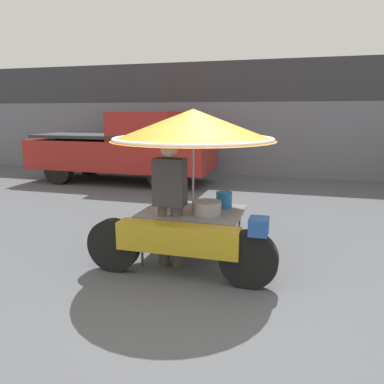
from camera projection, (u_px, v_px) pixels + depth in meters
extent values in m
plane|color=#4C4F54|center=(204.00, 293.00, 3.96)|extent=(36.00, 36.00, 0.00)
cube|color=#38383D|center=(271.00, 119.00, 11.69)|extent=(28.00, 2.00, 3.32)
cube|color=slate|center=(268.00, 140.00, 10.84)|extent=(23.80, 0.06, 2.16)
cylinder|color=black|center=(249.00, 259.00, 4.03)|extent=(0.64, 0.14, 0.64)
cylinder|color=black|center=(114.00, 245.00, 4.46)|extent=(0.64, 0.14, 0.64)
cube|color=#B7931E|center=(178.00, 238.00, 4.21)|extent=(1.42, 0.24, 0.32)
cube|color=#234C93|center=(259.00, 226.00, 3.92)|extent=(0.20, 0.24, 0.18)
cylinder|color=black|center=(199.00, 230.00, 5.13)|extent=(0.57, 0.14, 0.57)
cylinder|color=#515156|center=(228.00, 250.00, 4.31)|extent=(0.03, 0.03, 0.62)
cylinder|color=#515156|center=(239.00, 229.00, 5.09)|extent=(0.03, 0.03, 0.62)
cylinder|color=#515156|center=(142.00, 242.00, 4.60)|extent=(0.03, 0.03, 0.62)
cylinder|color=#515156|center=(165.00, 223.00, 5.38)|extent=(0.03, 0.03, 0.62)
cube|color=gray|center=(193.00, 211.00, 4.78)|extent=(1.26, 0.98, 0.02)
cylinder|color=#B2B2B7|center=(193.00, 176.00, 4.68)|extent=(0.03, 0.03, 0.89)
cone|color=orange|center=(193.00, 125.00, 4.55)|extent=(2.03, 2.03, 0.38)
torus|color=white|center=(193.00, 139.00, 4.59)|extent=(1.98, 1.98, 0.05)
cylinder|color=#939399|center=(167.00, 204.00, 4.67)|extent=(0.31, 0.31, 0.22)
cylinder|color=#939399|center=(207.00, 208.00, 4.56)|extent=(0.35, 0.35, 0.17)
cylinder|color=#1E6BB2|center=(224.00, 200.00, 4.92)|extent=(0.21, 0.21, 0.20)
cylinder|color=#4C473D|center=(164.00, 235.00, 4.64)|extent=(0.14, 0.14, 0.76)
cylinder|color=#4C473D|center=(177.00, 236.00, 4.60)|extent=(0.14, 0.14, 0.76)
cube|color=#38383D|center=(170.00, 182.00, 4.48)|extent=(0.38, 0.22, 0.57)
sphere|color=tan|center=(169.00, 150.00, 4.40)|extent=(0.21, 0.21, 0.21)
cylinder|color=black|center=(163.00, 175.00, 9.08)|extent=(0.75, 0.24, 0.75)
cylinder|color=black|center=(182.00, 166.00, 10.53)|extent=(0.75, 0.24, 0.75)
cylinder|color=black|center=(59.00, 170.00, 9.87)|extent=(0.75, 0.24, 0.75)
cylinder|color=black|center=(90.00, 162.00, 11.32)|extent=(0.75, 0.24, 0.75)
cube|color=#A3231E|center=(122.00, 154.00, 10.12)|extent=(4.90, 1.82, 0.77)
cube|color=#A3231E|center=(148.00, 126.00, 9.75)|extent=(1.67, 1.68, 0.73)
cube|color=#2D2D33|center=(89.00, 135.00, 10.28)|extent=(2.55, 1.75, 0.08)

